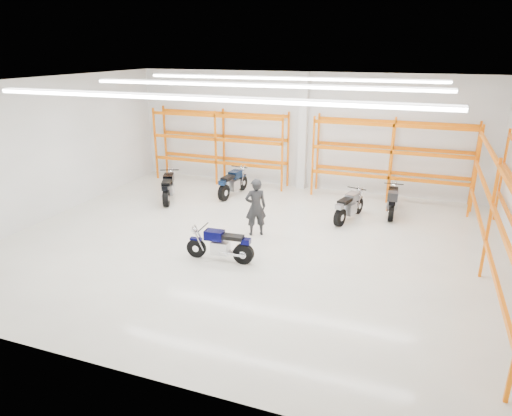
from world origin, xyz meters
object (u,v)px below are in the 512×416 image
(motorcycle_main, at_px, (223,246))
(motorcycle_back_c, at_px, (348,207))
(structural_column, at_px, (303,132))
(motorcycle_back_a, at_px, (168,188))
(standing_man, at_px, (256,207))
(motorcycle_back_b, at_px, (232,184))
(motorcycle_back_d, at_px, (392,202))

(motorcycle_main, height_order, motorcycle_back_c, motorcycle_back_c)
(motorcycle_back_c, distance_m, structural_column, 4.26)
(motorcycle_back_a, relative_size, structural_column, 0.44)
(motorcycle_back_a, bearing_deg, standing_man, -25.00)
(motorcycle_main, xyz_separation_m, motorcycle_back_b, (-1.95, 5.27, 0.05))
(motorcycle_back_c, xyz_separation_m, motorcycle_back_d, (1.29, 0.95, 0.04))
(motorcycle_back_d, xyz_separation_m, structural_column, (-3.66, 2.10, 1.75))
(motorcycle_back_a, bearing_deg, motorcycle_main, -44.92)
(motorcycle_back_a, relative_size, motorcycle_back_d, 0.99)
(motorcycle_back_a, height_order, motorcycle_back_c, motorcycle_back_a)
(motorcycle_back_a, bearing_deg, motorcycle_back_c, 2.02)
(motorcycle_main, bearing_deg, motorcycle_back_a, 135.08)
(standing_man, bearing_deg, motorcycle_back_d, -170.82)
(motorcycle_back_b, distance_m, motorcycle_back_c, 4.71)
(motorcycle_back_a, height_order, motorcycle_back_d, motorcycle_back_d)
(motorcycle_main, bearing_deg, motorcycle_back_d, 52.44)
(motorcycle_back_b, bearing_deg, structural_column, 41.06)
(motorcycle_main, distance_m, structural_column, 7.42)
(motorcycle_back_c, distance_m, motorcycle_back_d, 1.61)
(motorcycle_back_d, bearing_deg, motorcycle_back_b, 178.25)
(motorcycle_back_a, distance_m, motorcycle_back_d, 7.92)
(motorcycle_back_a, height_order, standing_man, standing_man)
(motorcycle_back_a, xyz_separation_m, motorcycle_back_c, (6.54, 0.23, -0.03))
(motorcycle_back_c, bearing_deg, standing_man, -138.35)
(motorcycle_back_b, relative_size, structural_column, 0.46)
(motorcycle_back_c, relative_size, structural_column, 0.43)
(motorcycle_main, bearing_deg, standing_man, 84.27)
(motorcycle_back_b, xyz_separation_m, standing_man, (2.15, -3.28, 0.40))
(motorcycle_back_a, relative_size, standing_man, 1.14)
(motorcycle_back_d, xyz_separation_m, standing_man, (-3.72, -3.10, 0.38))
(structural_column, bearing_deg, motorcycle_back_c, -52.17)
(motorcycle_main, distance_m, motorcycle_back_c, 4.90)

